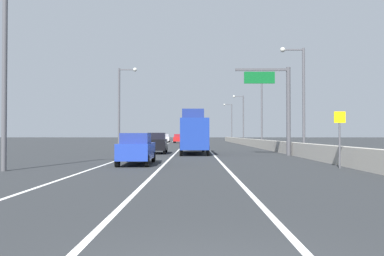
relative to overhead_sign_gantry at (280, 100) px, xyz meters
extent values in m
plane|color=#26282B|center=(-7.05, 35.71, -4.73)|extent=(320.00, 320.00, 0.00)
cube|color=silver|center=(-12.55, 26.71, -4.73)|extent=(0.16, 130.00, 0.00)
cube|color=silver|center=(-9.05, 26.71, -4.73)|extent=(0.16, 130.00, 0.00)
cube|color=silver|center=(-5.55, 26.71, -4.73)|extent=(0.16, 130.00, 0.00)
cube|color=#9E998E|center=(1.34, 11.71, -4.18)|extent=(0.60, 120.00, 1.10)
cylinder|color=#47474C|center=(0.74, 0.02, -0.98)|extent=(0.36, 0.36, 7.50)
cube|color=#47474C|center=(-1.51, 0.02, 2.57)|extent=(4.50, 0.20, 0.20)
cube|color=#0C5923|center=(-1.73, -0.10, 1.87)|extent=(2.60, 0.10, 1.00)
cylinder|color=#4C4C51|center=(0.44, -12.19, -3.53)|extent=(0.10, 0.10, 2.40)
cube|color=yellow|center=(0.44, -12.23, -2.03)|extent=(0.60, 0.04, 0.60)
cylinder|color=#4C4C51|center=(2.22, 0.64, -0.09)|extent=(0.24, 0.24, 9.28)
cube|color=#4C4C51|center=(1.32, 0.64, 4.40)|extent=(1.80, 0.12, 0.12)
sphere|color=beige|center=(0.42, 0.64, 4.40)|extent=(0.44, 0.44, 0.44)
cylinder|color=#4C4C51|center=(2.18, 21.10, -0.09)|extent=(0.24, 0.24, 9.28)
cube|color=#4C4C51|center=(1.28, 21.10, 4.40)|extent=(1.80, 0.12, 0.12)
sphere|color=beige|center=(0.38, 21.10, 4.40)|extent=(0.44, 0.44, 0.44)
cylinder|color=#4C4C51|center=(2.21, 41.55, -0.09)|extent=(0.24, 0.24, 9.28)
cube|color=#4C4C51|center=(1.31, 41.55, 4.40)|extent=(1.80, 0.12, 0.12)
sphere|color=beige|center=(0.41, 41.55, 4.40)|extent=(0.44, 0.44, 0.44)
cylinder|color=#4C4C51|center=(1.94, 62.01, -0.09)|extent=(0.24, 0.24, 9.28)
cube|color=#4C4C51|center=(1.04, 62.01, 4.40)|extent=(1.80, 0.12, 0.12)
sphere|color=beige|center=(0.14, 62.01, 4.40)|extent=(0.44, 0.44, 0.44)
cylinder|color=#4C4C51|center=(-16.54, -13.82, -0.09)|extent=(0.24, 0.24, 9.28)
cylinder|color=#4C4C51|center=(-15.78, 10.73, -0.09)|extent=(0.24, 0.24, 9.28)
cube|color=#4C4C51|center=(-14.88, 10.73, 4.40)|extent=(1.80, 0.12, 0.12)
sphere|color=beige|center=(-13.98, 10.73, 4.40)|extent=(0.44, 0.44, 0.44)
cube|color=red|center=(-10.58, 47.25, -3.93)|extent=(1.98, 4.10, 0.92)
cube|color=maroon|center=(-10.60, 46.85, -3.17)|extent=(1.68, 1.87, 0.60)
cylinder|color=black|center=(-11.36, 48.85, -4.39)|extent=(0.24, 0.69, 0.68)
cylinder|color=black|center=(-9.69, 48.79, -4.39)|extent=(0.24, 0.69, 0.68)
cylinder|color=black|center=(-11.47, 45.71, -4.39)|extent=(0.24, 0.69, 0.68)
cylinder|color=black|center=(-9.80, 45.65, -4.39)|extent=(0.24, 0.69, 0.68)
cube|color=black|center=(-10.74, 3.40, -3.89)|extent=(1.82, 4.40, 1.00)
cube|color=black|center=(-10.73, 2.97, -3.09)|extent=(1.55, 2.00, 0.60)
cylinder|color=black|center=(-11.56, 5.11, -4.39)|extent=(0.24, 0.69, 0.68)
cylinder|color=black|center=(-10.01, 5.15, -4.39)|extent=(0.24, 0.69, 0.68)
cylinder|color=black|center=(-11.47, 1.65, -4.39)|extent=(0.24, 0.69, 0.68)
cylinder|color=black|center=(-9.92, 1.69, -4.39)|extent=(0.24, 0.69, 0.68)
cube|color=#B7B7BC|center=(-13.72, 53.21, -3.92)|extent=(1.91, 4.66, 0.93)
cube|color=gray|center=(-13.71, 52.75, -3.16)|extent=(1.62, 2.12, 0.60)
cylinder|color=black|center=(-14.58, 55.03, -4.39)|extent=(0.24, 0.69, 0.68)
cylinder|color=black|center=(-12.98, 55.09, -4.39)|extent=(0.24, 0.69, 0.68)
cylinder|color=black|center=(-14.46, 51.33, -4.39)|extent=(0.24, 0.69, 0.68)
cylinder|color=black|center=(-12.86, 51.38, -4.39)|extent=(0.24, 0.69, 0.68)
cube|color=slate|center=(-7.62, 19.30, -3.81)|extent=(1.90, 4.52, 1.16)
cube|color=#4D505A|center=(-7.62, 18.85, -2.92)|extent=(1.66, 2.04, 0.60)
cylinder|color=black|center=(-8.45, 21.11, -4.39)|extent=(0.23, 0.68, 0.68)
cylinder|color=black|center=(-6.75, 21.10, -4.39)|extent=(0.23, 0.68, 0.68)
cylinder|color=black|center=(-8.48, 17.51, -4.39)|extent=(0.23, 0.68, 0.68)
cylinder|color=black|center=(-6.78, 17.49, -4.39)|extent=(0.23, 0.68, 0.68)
cube|color=#1E389E|center=(-10.67, -9.60, -3.92)|extent=(1.87, 4.82, 0.93)
cube|color=navy|center=(-10.66, -10.08, -3.16)|extent=(1.61, 2.18, 0.60)
cylinder|color=black|center=(-11.52, -7.68, -4.39)|extent=(0.23, 0.68, 0.68)
cylinder|color=black|center=(-9.89, -7.65, -4.39)|extent=(0.23, 0.68, 0.68)
cylinder|color=black|center=(-11.45, -11.56, -4.39)|extent=(0.23, 0.68, 0.68)
cylinder|color=black|center=(-9.82, -11.53, -4.39)|extent=(0.23, 0.68, 0.68)
cube|color=navy|center=(-7.34, 3.10, -2.90)|extent=(2.65, 9.07, 2.66)
cube|color=navy|center=(-7.40, 5.08, -1.02)|extent=(2.17, 2.04, 1.10)
cylinder|color=black|center=(-8.57, 6.87, -4.23)|extent=(0.25, 1.01, 1.00)
cylinder|color=black|center=(-6.33, 6.93, -4.23)|extent=(0.25, 1.01, 1.00)
cylinder|color=black|center=(-8.36, -0.73, -4.23)|extent=(0.25, 1.01, 1.00)
cylinder|color=black|center=(-6.12, -0.67, -4.23)|extent=(0.25, 1.01, 1.00)
camera|label=1|loc=(-7.23, -32.47, -2.93)|focal=35.84mm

